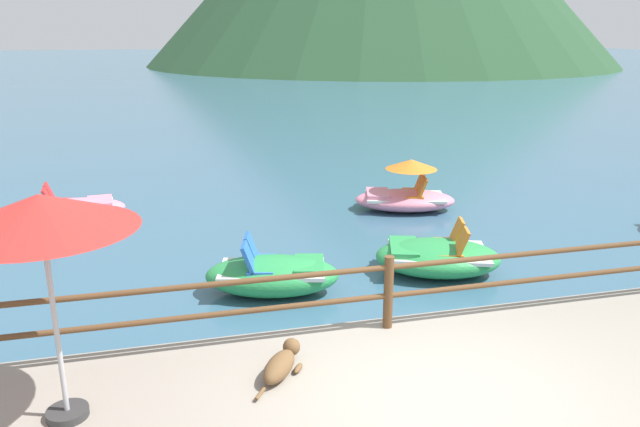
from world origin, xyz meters
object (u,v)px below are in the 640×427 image
at_px(pedal_boat_1, 69,210).
at_px(pedal_boat_5, 437,257).
at_px(beach_umbrella, 41,215).
at_px(pedal_boat_0, 405,194).
at_px(dog_resting, 282,363).
at_px(pedal_boat_4, 273,275).

bearing_deg(pedal_boat_1, pedal_boat_5, -35.82).
bearing_deg(pedal_boat_5, pedal_boat_1, 144.18).
distance_m(beach_umbrella, pedal_boat_0, 9.84).
bearing_deg(pedal_boat_5, dog_resting, -136.30).
xyz_separation_m(beach_umbrella, pedal_boat_0, (6.40, 7.18, -2.06)).
bearing_deg(dog_resting, pedal_boat_0, 58.51).
bearing_deg(beach_umbrella, dog_resting, 6.85).
distance_m(beach_umbrella, dog_resting, 2.91).
distance_m(pedal_boat_1, pedal_boat_5, 7.99).
relative_size(dog_resting, pedal_boat_1, 0.38).
relative_size(pedal_boat_1, pedal_boat_4, 1.06).
xyz_separation_m(beach_umbrella, pedal_boat_1, (-1.01, 8.10, -2.18)).
height_order(dog_resting, pedal_boat_4, pedal_boat_4).
bearing_deg(pedal_boat_4, pedal_boat_1, 126.86).
height_order(pedal_boat_1, pedal_boat_4, pedal_boat_4).
relative_size(beach_umbrella, pedal_boat_0, 0.88).
bearing_deg(pedal_boat_1, pedal_boat_0, -7.06).
relative_size(dog_resting, pedal_boat_4, 0.40).
bearing_deg(pedal_boat_4, pedal_boat_5, 2.76).
bearing_deg(pedal_boat_1, dog_resting, -67.97).
distance_m(dog_resting, pedal_boat_4, 3.06).
bearing_deg(beach_umbrella, pedal_boat_0, 48.27).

